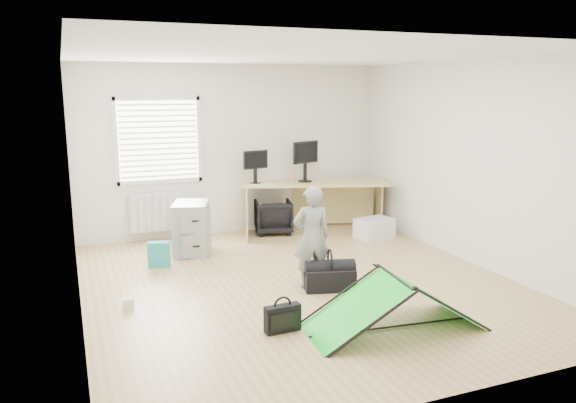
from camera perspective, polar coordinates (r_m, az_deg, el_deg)
name	(u,v)px	position (r m, az deg, el deg)	size (l,w,h in m)	color
ground	(300,284)	(6.89, 1.25, -8.39)	(5.50, 5.50, 0.00)	tan
back_wall	(234,150)	(9.12, -5.51, 5.23)	(5.00, 0.02, 2.70)	silver
window	(159,140)	(8.81, -13.01, 6.07)	(1.20, 0.06, 1.20)	silver
radiator	(162,211)	(8.94, -12.65, -0.99)	(1.00, 0.12, 0.60)	silver
desk	(315,206)	(9.31, 2.77, -0.47)	(2.40, 0.76, 0.82)	tan
filing_cabinet	(191,228)	(8.15, -9.78, -2.66)	(0.48, 0.64, 0.74)	gray
monitor_left	(255,172)	(8.97, -3.35, 3.01)	(0.42, 0.09, 0.40)	black
monitor_right	(305,167)	(9.20, 1.75, 3.52)	(0.51, 0.11, 0.49)	black
keyboard	(262,185)	(8.88, -2.65, 1.69)	(0.41, 0.14, 0.02)	beige
thermos	(292,177)	(9.05, 0.46, 2.55)	(0.06, 0.06, 0.22)	#B76766
office_chair	(273,217)	(9.15, -1.50, -1.56)	(0.58, 0.59, 0.54)	black
person	(312,237)	(6.63, 2.41, -3.64)	(0.45, 0.29, 1.23)	slate
kite	(393,303)	(5.71, 10.66, -10.05)	(1.74, 0.77, 0.54)	#12C425
storage_crate	(374,228)	(8.99, 8.75, -2.69)	(0.55, 0.39, 0.31)	silver
tote_bag	(159,255)	(7.66, -12.97, -5.27)	(0.29, 0.13, 0.34)	teal
laptop_bag	(283,318)	(5.60, -0.56, -11.79)	(0.36, 0.11, 0.27)	black
white_box	(128,303)	(6.42, -15.90, -9.88)	(0.11, 0.11, 0.11)	silver
duffel_bag	(330,279)	(6.70, 4.25, -7.84)	(0.59, 0.30, 0.26)	black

